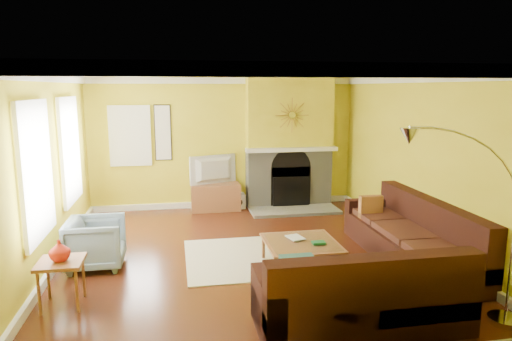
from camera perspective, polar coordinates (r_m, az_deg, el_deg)
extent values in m
cube|color=#592512|center=(7.02, -1.13, -10.66)|extent=(5.50, 6.00, 0.02)
cube|color=white|center=(6.56, -1.22, 12.13)|extent=(5.50, 6.00, 0.02)
cube|color=yellow|center=(9.61, -4.02, 3.40)|extent=(5.50, 0.02, 2.70)
cube|color=yellow|center=(3.79, 6.09, -7.44)|extent=(5.50, 0.02, 2.70)
cube|color=yellow|center=(6.80, -24.82, -0.41)|extent=(0.02, 6.00, 2.70)
cube|color=yellow|center=(7.59, 19.88, 0.96)|extent=(0.02, 6.00, 2.70)
cube|color=white|center=(8.01, -22.34, 2.36)|extent=(0.06, 1.22, 1.72)
cube|color=white|center=(6.19, -25.93, -0.05)|extent=(0.06, 1.22, 1.72)
cube|color=white|center=(9.52, -15.47, 4.20)|extent=(0.82, 0.06, 1.22)
cube|color=white|center=(9.49, -11.56, 4.65)|extent=(0.34, 0.04, 1.14)
cube|color=white|center=(9.42, 4.49, 2.65)|extent=(1.92, 0.22, 0.08)
cube|color=gray|center=(9.37, 4.87, -5.02)|extent=(1.80, 0.70, 0.06)
cube|color=beige|center=(6.98, 1.31, -10.64)|extent=(2.40, 1.80, 0.02)
cube|color=#935935|center=(9.47, -5.07, -3.33)|extent=(1.00, 0.45, 0.55)
imported|color=black|center=(9.35, -5.13, 0.07)|extent=(1.01, 0.48, 0.59)
cube|color=white|center=(9.65, -2.31, -3.80)|extent=(0.30, 0.30, 0.30)
imported|color=gray|center=(6.86, -19.37, -8.53)|extent=(0.78, 0.76, 0.71)
imported|color=red|center=(5.73, -23.36, -9.15)|extent=(0.24, 0.24, 0.25)
imported|color=white|center=(6.50, 4.17, -8.51)|extent=(0.26, 0.31, 0.03)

